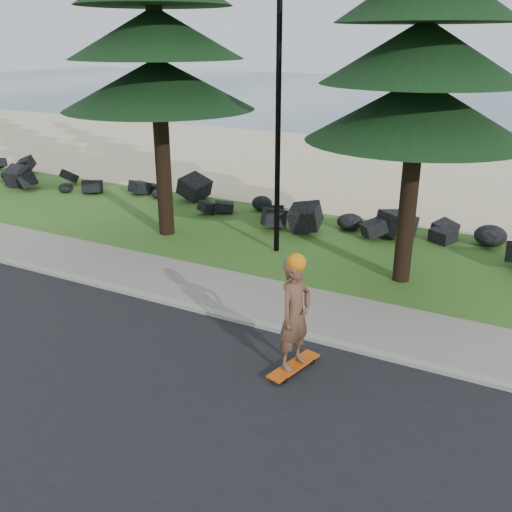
# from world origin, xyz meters

# --- Properties ---
(ground) EXTENTS (160.00, 160.00, 0.00)m
(ground) POSITION_xyz_m (0.00, 0.00, 0.00)
(ground) COLOR #395D1D
(ground) RESTS_ON ground
(road) EXTENTS (160.00, 7.00, 0.02)m
(road) POSITION_xyz_m (0.00, -4.50, 0.01)
(road) COLOR black
(road) RESTS_ON ground
(kerb) EXTENTS (160.00, 0.20, 0.10)m
(kerb) POSITION_xyz_m (0.00, -0.90, 0.05)
(kerb) COLOR #9B998B
(kerb) RESTS_ON ground
(sidewalk) EXTENTS (160.00, 2.00, 0.08)m
(sidewalk) POSITION_xyz_m (0.00, 0.20, 0.04)
(sidewalk) COLOR gray
(sidewalk) RESTS_ON ground
(beach_sand) EXTENTS (160.00, 15.00, 0.01)m
(beach_sand) POSITION_xyz_m (0.00, 14.50, 0.01)
(beach_sand) COLOR beige
(beach_sand) RESTS_ON ground
(ocean) EXTENTS (160.00, 58.00, 0.01)m
(ocean) POSITION_xyz_m (0.00, 51.00, 0.00)
(ocean) COLOR #3F6678
(ocean) RESTS_ON ground
(seawall_boulders) EXTENTS (60.00, 2.40, 1.10)m
(seawall_boulders) POSITION_xyz_m (0.00, 5.60, 0.00)
(seawall_boulders) COLOR black
(seawall_boulders) RESTS_ON ground
(lamp_post) EXTENTS (0.25, 0.14, 8.14)m
(lamp_post) POSITION_xyz_m (0.00, 3.20, 4.13)
(lamp_post) COLOR black
(lamp_post) RESTS_ON ground
(skateboarder) EXTENTS (0.61, 1.20, 2.16)m
(skateboarder) POSITION_xyz_m (2.91, -2.06, 1.09)
(skateboarder) COLOR #C94A0B
(skateboarder) RESTS_ON ground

